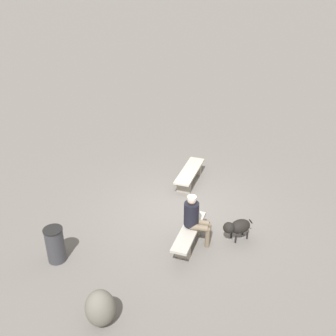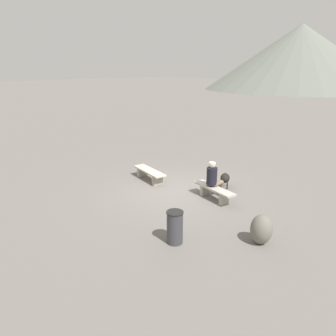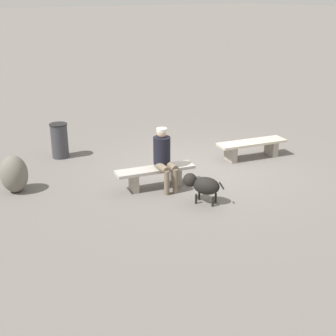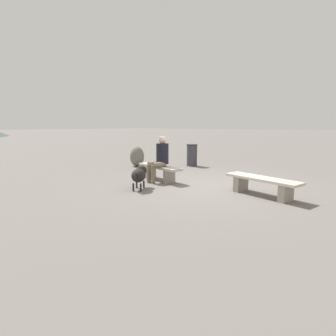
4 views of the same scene
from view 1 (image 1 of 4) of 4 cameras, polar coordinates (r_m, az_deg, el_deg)
name	(u,v)px [view 1 (image 1 of 4)]	position (r m, az deg, el deg)	size (l,w,h in m)	color
ground	(183,213)	(10.70, 2.15, -6.52)	(210.00, 210.00, 0.06)	slate
bench_left	(190,174)	(11.89, 3.16, -0.87)	(1.81, 0.88, 0.42)	gray
bench_right	(189,234)	(9.40, 3.07, -9.59)	(1.72, 0.79, 0.44)	gray
seated_person	(195,216)	(9.25, 3.89, -7.04)	(0.42, 0.66, 1.28)	black
dog	(237,227)	(9.65, 10.06, -8.42)	(0.59, 0.74, 0.57)	black
trash_bin	(55,245)	(9.25, -16.08, -10.66)	(0.43, 0.43, 0.86)	#38383D
boulder	(100,308)	(7.75, -9.82, -19.43)	(0.56, 0.55, 0.78)	#6B665B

